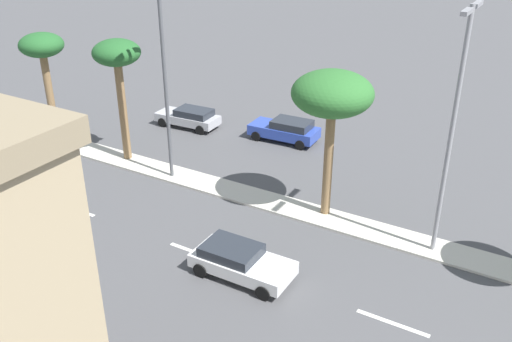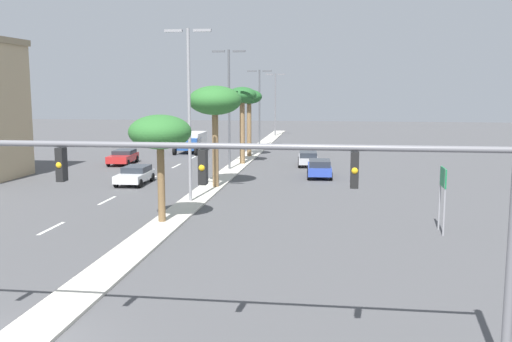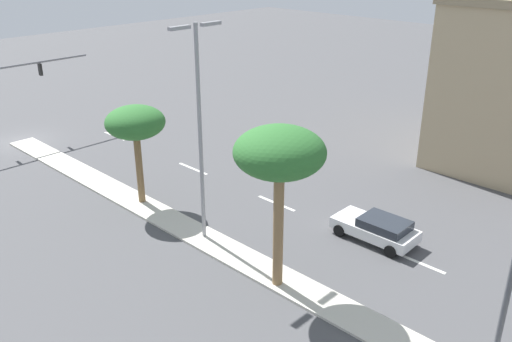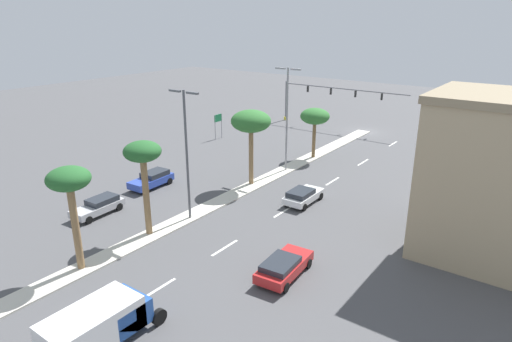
{
  "view_description": "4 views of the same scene",
  "coord_description": "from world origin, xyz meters",
  "px_view_note": "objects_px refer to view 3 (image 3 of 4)",
  "views": [
    {
      "loc": [
        -22.29,
        17.12,
        14.36
      ],
      "look_at": [
        -2.2,
        29.03,
        2.89
      ],
      "focal_mm": 39.37,
      "sensor_mm": 36.0,
      "label": 1
    },
    {
      "loc": [
        8.77,
        -14.13,
        7.27
      ],
      "look_at": [
        3.89,
        22.41,
        1.92
      ],
      "focal_mm": 40.62,
      "sensor_mm": 36.0,
      "label": 2
    },
    {
      "loc": [
        15.66,
        39.95,
        14.13
      ],
      "look_at": [
        -1.85,
        23.06,
        3.81
      ],
      "focal_mm": 38.23,
      "sensor_mm": 36.0,
      "label": 3
    },
    {
      "loc": [
        -24.05,
        59.21,
        15.63
      ],
      "look_at": [
        -2.99,
        30.36,
        3.17
      ],
      "focal_mm": 31.26,
      "sensor_mm": 36.0,
      "label": 4
    }
  ],
  "objects_px": {
    "palm_tree_center": "(135,124)",
    "sedan_white_trailing": "(377,228)",
    "palm_tree_trailing": "(280,155)",
    "street_lamp_left": "(199,120)"
  },
  "relations": [
    {
      "from": "palm_tree_center",
      "to": "palm_tree_trailing",
      "type": "relative_size",
      "value": 0.79
    },
    {
      "from": "sedan_white_trailing",
      "to": "palm_tree_trailing",
      "type": "bearing_deg",
      "value": -8.97
    },
    {
      "from": "palm_tree_center",
      "to": "palm_tree_trailing",
      "type": "bearing_deg",
      "value": 86.61
    },
    {
      "from": "street_lamp_left",
      "to": "palm_tree_center",
      "type": "bearing_deg",
      "value": -91.59
    },
    {
      "from": "palm_tree_trailing",
      "to": "sedan_white_trailing",
      "type": "relative_size",
      "value": 1.69
    },
    {
      "from": "palm_tree_center",
      "to": "palm_tree_trailing",
      "type": "height_order",
      "value": "palm_tree_trailing"
    },
    {
      "from": "sedan_white_trailing",
      "to": "palm_tree_center",
      "type": "bearing_deg",
      "value": -64.7
    },
    {
      "from": "palm_tree_trailing",
      "to": "sedan_white_trailing",
      "type": "xyz_separation_m",
      "value": [
        -6.42,
        1.01,
        -5.5
      ]
    },
    {
      "from": "palm_tree_center",
      "to": "street_lamp_left",
      "type": "xyz_separation_m",
      "value": [
        0.16,
        5.68,
        1.48
      ]
    },
    {
      "from": "palm_tree_center",
      "to": "sedan_white_trailing",
      "type": "height_order",
      "value": "palm_tree_center"
    }
  ]
}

